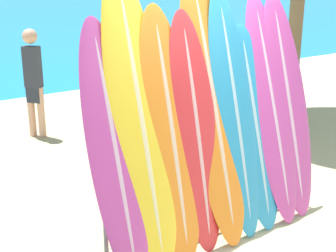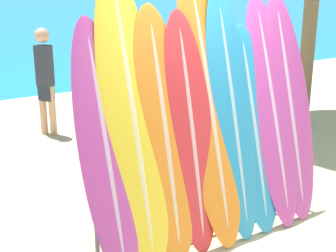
# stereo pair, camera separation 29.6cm
# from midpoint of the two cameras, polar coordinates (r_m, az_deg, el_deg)

# --- Properties ---
(surfboard_rack) EXTENTS (2.49, 0.04, 0.94)m
(surfboard_rack) POSITION_cam_midpoint_polar(r_m,az_deg,el_deg) (4.68, 7.12, -7.81)
(surfboard_rack) COLOR slate
(surfboard_rack) RESTS_ON ground_plane
(surfboard_slot_0) EXTENTS (0.48, 0.71, 2.22)m
(surfboard_slot_0) POSITION_cam_midpoint_polar(r_m,az_deg,el_deg) (3.91, -5.40, -3.31)
(surfboard_slot_0) COLOR #B23D8E
(surfboard_slot_0) RESTS_ON ground_plane
(surfboard_slot_1) EXTENTS (0.58, 0.78, 2.61)m
(surfboard_slot_1) POSITION_cam_midpoint_polar(r_m,az_deg,el_deg) (4.01, -2.16, 0.25)
(surfboard_slot_1) COLOR yellow
(surfboard_slot_1) RESTS_ON ground_plane
(surfboard_slot_2) EXTENTS (0.55, 0.63, 2.31)m
(surfboard_slot_2) POSITION_cam_midpoint_polar(r_m,az_deg,el_deg) (4.16, 1.62, -1.30)
(surfboard_slot_2) COLOR orange
(surfboard_slot_2) RESTS_ON ground_plane
(surfboard_slot_3) EXTENTS (0.51, 0.58, 2.25)m
(surfboard_slot_3) POSITION_cam_midpoint_polar(r_m,az_deg,el_deg) (4.31, 4.76, -1.07)
(surfboard_slot_3) COLOR red
(surfboard_slot_3) RESTS_ON ground_plane
(surfboard_slot_4) EXTENTS (0.59, 0.84, 2.58)m
(surfboard_slot_4) POSITION_cam_midpoint_polar(r_m,az_deg,el_deg) (4.47, 7.01, 1.75)
(surfboard_slot_4) COLOR orange
(surfboard_slot_4) RESTS_ON ground_plane
(surfboard_slot_5) EXTENTS (0.50, 0.72, 2.44)m
(surfboard_slot_5) POSITION_cam_midpoint_polar(r_m,az_deg,el_deg) (4.62, 9.68, 1.21)
(surfboard_slot_5) COLOR teal
(surfboard_slot_5) RESTS_ON ground_plane
(surfboard_slot_6) EXTENTS (0.53, 0.64, 2.08)m
(surfboard_slot_6) POSITION_cam_midpoint_polar(r_m,az_deg,el_deg) (4.82, 12.17, -0.49)
(surfboard_slot_6) COLOR teal
(surfboard_slot_6) RESTS_ON ground_plane
(surfboard_slot_7) EXTENTS (0.53, 0.80, 2.38)m
(surfboard_slot_7) POSITION_cam_midpoint_polar(r_m,az_deg,el_deg) (5.00, 14.22, 1.77)
(surfboard_slot_7) COLOR #B23D8E
(surfboard_slot_7) RESTS_ON ground_plane
(surfboard_slot_8) EXTENTS (0.59, 0.73, 2.37)m
(surfboard_slot_8) POSITION_cam_midpoint_polar(r_m,az_deg,el_deg) (5.18, 16.19, 2.12)
(surfboard_slot_8) COLOR #B23D8E
(surfboard_slot_8) RESTS_ON ground_plane
(person_mid_beach) EXTENTS (0.29, 0.26, 1.67)m
(person_mid_beach) POSITION_cam_midpoint_polar(r_m,az_deg,el_deg) (7.56, 10.91, 5.03)
(person_mid_beach) COLOR #846047
(person_mid_beach) RESTS_ON ground_plane
(person_far_left) EXTENTS (0.28, 0.30, 1.77)m
(person_far_left) POSITION_cam_midpoint_polar(r_m,az_deg,el_deg) (7.89, -13.71, 5.73)
(person_far_left) COLOR tan
(person_far_left) RESTS_ON ground_plane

